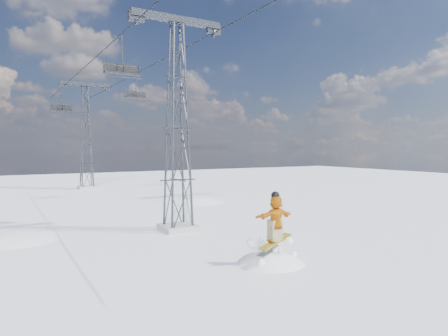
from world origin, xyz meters
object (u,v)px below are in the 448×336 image
(lift_tower_far, at_px, (86,138))
(snowboarder_jump, at_px, (271,303))
(lift_chair_near, at_px, (122,70))
(lift_tower_near, at_px, (178,129))

(lift_tower_far, xyz_separation_m, snowboarder_jump, (0.73, -32.43, -7.09))
(lift_chair_near, bearing_deg, lift_tower_near, -50.74)
(lift_tower_near, xyz_separation_m, lift_chair_near, (-2.20, 2.69, 3.38))
(lift_tower_far, relative_size, lift_chair_near, 4.58)
(snowboarder_jump, xyz_separation_m, lift_chair_near, (-2.93, 10.12, 10.47))
(lift_tower_near, distance_m, lift_chair_near, 4.85)
(lift_tower_far, height_order, lift_chair_near, lift_tower_far)
(lift_tower_near, bearing_deg, snowboarder_jump, -84.36)
(lift_tower_near, height_order, snowboarder_jump, lift_tower_near)
(lift_tower_near, bearing_deg, lift_tower_far, 90.00)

